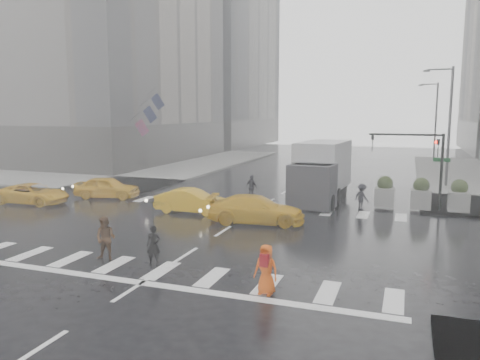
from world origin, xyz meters
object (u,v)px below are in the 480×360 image
at_px(pedestrian_brown, 106,238).
at_px(taxi_mid, 191,201).
at_px(pedestrian_orange, 266,269).
at_px(taxi_front, 107,187).
at_px(box_truck, 320,170).
at_px(traffic_signal_pole, 423,156).

relative_size(pedestrian_brown, taxi_mid, 0.41).
xyz_separation_m(pedestrian_orange, taxi_front, (-14.68, 12.29, -0.09)).
height_order(pedestrian_brown, pedestrian_orange, pedestrian_brown).
height_order(pedestrian_brown, box_truck, box_truck).
height_order(traffic_signal_pole, box_truck, traffic_signal_pole).
xyz_separation_m(traffic_signal_pole, pedestrian_brown, (-11.65, -13.59, -2.37)).
height_order(pedestrian_orange, box_truck, box_truck).
distance_m(taxi_front, box_truck, 14.02).
xyz_separation_m(taxi_front, box_truck, (13.49, 3.56, 1.30)).
relative_size(traffic_signal_pole, taxi_mid, 1.09).
relative_size(taxi_front, taxi_mid, 1.03).
bearing_deg(traffic_signal_pole, taxi_mid, -158.71).
distance_m(pedestrian_orange, taxi_front, 19.14).
relative_size(pedestrian_orange, box_truck, 0.22).
bearing_deg(taxi_front, pedestrian_brown, -156.84).
distance_m(pedestrian_orange, box_truck, 15.94).
relative_size(traffic_signal_pole, pedestrian_brown, 2.67).
xyz_separation_m(pedestrian_orange, taxi_mid, (-7.41, 10.04, -0.13)).
bearing_deg(pedestrian_orange, pedestrian_brown, 175.94).
bearing_deg(traffic_signal_pole, pedestrian_orange, -108.04).
bearing_deg(taxi_front, box_truck, -87.42).
relative_size(traffic_signal_pole, box_truck, 0.63).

